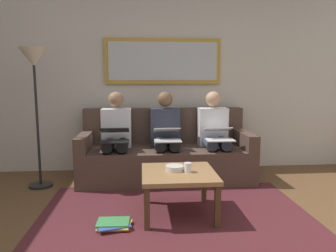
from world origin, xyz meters
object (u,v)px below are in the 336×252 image
(person_middle, at_px, (166,133))
(standing_lamp, at_px, (34,73))
(laptop_black, at_px, (115,135))
(laptop_silver, at_px, (167,135))
(person_left, at_px, (214,132))
(magazine_stack, at_px, (114,224))
(coffee_table, at_px, (179,177))
(couch, at_px, (165,154))
(person_right, at_px, (116,134))
(framed_mirror, at_px, (163,61))
(bowl, at_px, (174,168))
(cup, at_px, (188,167))
(laptop_white, at_px, (219,134))

(person_middle, relative_size, standing_lamp, 0.69)
(laptop_black, bearing_deg, laptop_silver, 179.53)
(person_left, relative_size, magazine_stack, 3.53)
(coffee_table, xyz_separation_m, person_middle, (0.03, -1.15, 0.24))
(couch, height_order, person_right, person_right)
(laptop_silver, bearing_deg, person_left, -159.54)
(person_left, relative_size, person_middle, 1.00)
(framed_mirror, xyz_separation_m, person_left, (-0.64, 0.46, -0.94))
(couch, height_order, person_middle, person_middle)
(standing_lamp, bearing_deg, bowl, 149.54)
(magazine_stack, bearing_deg, person_left, -130.81)
(cup, bearing_deg, person_middle, -84.04)
(coffee_table, distance_m, standing_lamp, 2.10)
(couch, relative_size, coffee_table, 3.15)
(bowl, distance_m, person_middle, 1.12)
(laptop_silver, bearing_deg, laptop_white, 179.96)
(couch, height_order, laptop_black, couch)
(person_right, bearing_deg, person_left, 180.00)
(couch, distance_m, laptop_white, 0.78)
(person_middle, bearing_deg, standing_lamp, 7.31)
(bowl, height_order, laptop_white, laptop_white)
(couch, xyz_separation_m, coffee_table, (-0.03, 1.22, 0.06))
(person_left, height_order, person_middle, same)
(cup, distance_m, laptop_white, 1.07)
(cup, bearing_deg, magazine_stack, 18.38)
(cup, distance_m, standing_lamp, 2.13)
(person_right, bearing_deg, standing_lamp, 12.33)
(person_right, height_order, laptop_black, person_right)
(couch, distance_m, laptop_black, 0.78)
(person_left, distance_m, person_middle, 0.64)
(laptop_black, bearing_deg, person_left, -169.66)
(couch, relative_size, bowl, 12.60)
(magazine_stack, xyz_separation_m, standing_lamp, (0.99, -1.20, 1.34))
(bowl, relative_size, laptop_white, 0.48)
(bowl, relative_size, person_right, 0.15)
(person_left, bearing_deg, framed_mirror, -35.53)
(person_right, bearing_deg, laptop_silver, 159.54)
(magazine_stack, distance_m, standing_lamp, 2.05)
(person_left, relative_size, person_right, 1.00)
(bowl, relative_size, laptop_black, 0.46)
(person_middle, height_order, standing_lamp, standing_lamp)
(laptop_white, height_order, person_middle, person_middle)
(person_right, bearing_deg, laptop_white, 169.42)
(couch, distance_m, cup, 1.25)
(laptop_black, relative_size, magazine_stack, 1.17)
(cup, relative_size, person_right, 0.08)
(framed_mirror, height_order, laptop_white, framed_mirror)
(bowl, bearing_deg, laptop_black, -53.90)
(magazine_stack, bearing_deg, laptop_white, -136.18)
(coffee_table, height_order, bowl, bowl)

